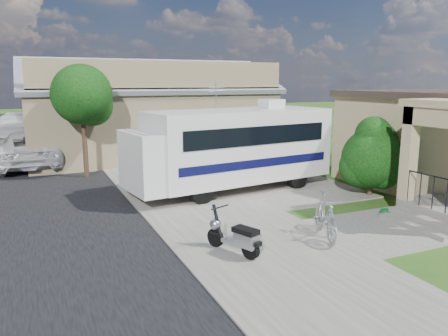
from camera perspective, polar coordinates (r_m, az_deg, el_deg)
name	(u,v)px	position (r m, az deg, el deg)	size (l,w,h in m)	color
ground	(280,232)	(11.68, 7.34, -8.27)	(120.00, 120.00, 0.00)	#1F4512
sidewalk_slab	(148,167)	(20.32, -9.96, 0.15)	(4.00, 80.00, 0.06)	#5D5B53
driveway_slab	(251,188)	(16.14, 3.59, -2.61)	(7.00, 6.00, 0.05)	#5D5B53
walk_slab	(395,227)	(12.74, 21.45, -7.20)	(4.00, 3.00, 0.05)	#5D5B53
warehouse	(146,117)	(24.12, -10.15, 6.57)	(12.50, 8.40, 5.04)	#7B694C
street_tree_a	(84,98)	(18.55, -17.76, 8.76)	(2.44, 2.40, 4.58)	#2F1E15
street_tree_b	(64,90)	(28.50, -20.13, 9.59)	(2.44, 2.40, 4.73)	#2F1E15
street_tree_c	(56,91)	(37.48, -21.14, 9.32)	(2.44, 2.40, 4.42)	#2F1E15
motorhome	(232,146)	(15.49, 1.11, 2.89)	(7.67, 3.31, 3.81)	silver
shrub	(372,156)	(15.70, 18.77, 1.55)	(2.23, 2.13, 2.74)	#2F1E15
scooter	(236,237)	(9.91, 1.58, -8.97)	(0.83, 1.49, 1.02)	black
bicycle	(326,218)	(11.17, 13.14, -6.43)	(0.52, 1.82, 1.10)	#95949B
pickup_truck	(29,149)	(22.16, -24.08, 2.33)	(2.74, 5.93, 1.65)	silver
van	(16,130)	(29.74, -25.52, 4.50)	(2.66, 6.54, 1.90)	silver
garden_hose	(387,214)	(13.68, 20.50, -5.62)	(0.38, 0.38, 0.17)	#135F27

